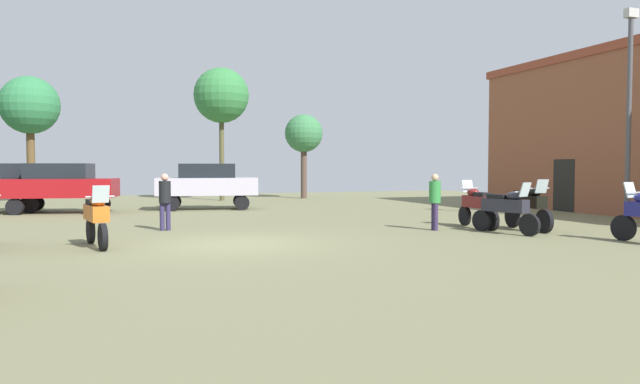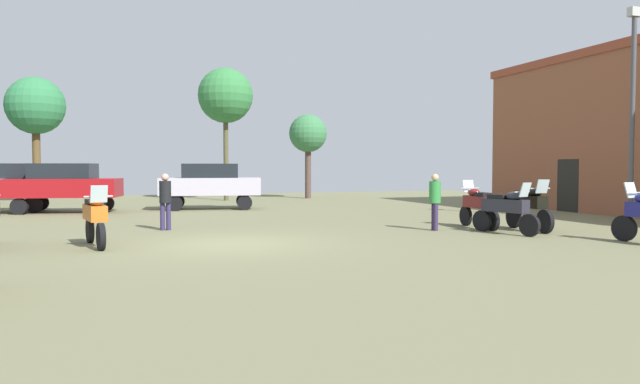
{
  "view_description": "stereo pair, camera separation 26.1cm",
  "coord_description": "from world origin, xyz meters",
  "px_view_note": "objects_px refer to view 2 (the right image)",
  "views": [
    {
      "loc": [
        -2.67,
        -13.73,
        1.89
      ],
      "look_at": [
        3.17,
        2.63,
        1.12
      ],
      "focal_mm": 32.39,
      "sensor_mm": 36.0,
      "label": 1
    },
    {
      "loc": [
        -2.42,
        -13.82,
        1.89
      ],
      "look_at": [
        3.17,
        2.63,
        1.12
      ],
      "focal_mm": 32.39,
      "sensor_mm": 36.0,
      "label": 2
    }
  ],
  "objects_px": {
    "motorcycle_8": "(506,208)",
    "motorcycle_2": "(529,205)",
    "motorcycle_9": "(95,216)",
    "car_2": "(210,183)",
    "tree_5": "(35,107)",
    "person_2": "(165,197)",
    "lamp_post": "(633,104)",
    "tree_4": "(226,96)",
    "motorcycle_5": "(478,205)",
    "car_1": "(64,184)",
    "tree_6": "(308,135)",
    "person_1": "(435,198)"
  },
  "relations": [
    {
      "from": "motorcycle_8",
      "to": "motorcycle_2",
      "type": "bearing_deg",
      "value": -174.15
    },
    {
      "from": "motorcycle_9",
      "to": "car_2",
      "type": "xyz_separation_m",
      "value": [
        4.23,
        11.03,
        0.46
      ]
    },
    {
      "from": "motorcycle_9",
      "to": "tree_5",
      "type": "relative_size",
      "value": 0.33
    },
    {
      "from": "car_2",
      "to": "person_2",
      "type": "height_order",
      "value": "car_2"
    },
    {
      "from": "motorcycle_2",
      "to": "lamp_post",
      "type": "relative_size",
      "value": 0.31
    },
    {
      "from": "motorcycle_2",
      "to": "person_2",
      "type": "relative_size",
      "value": 1.33
    },
    {
      "from": "tree_4",
      "to": "lamp_post",
      "type": "distance_m",
      "value": 20.14
    },
    {
      "from": "motorcycle_5",
      "to": "motorcycle_8",
      "type": "distance_m",
      "value": 1.56
    },
    {
      "from": "car_1",
      "to": "person_2",
      "type": "bearing_deg",
      "value": -145.07
    },
    {
      "from": "motorcycle_9",
      "to": "tree_6",
      "type": "height_order",
      "value": "tree_6"
    },
    {
      "from": "motorcycle_8",
      "to": "tree_6",
      "type": "height_order",
      "value": "tree_6"
    },
    {
      "from": "person_2",
      "to": "tree_5",
      "type": "distance_m",
      "value": 16.69
    },
    {
      "from": "tree_5",
      "to": "tree_4",
      "type": "bearing_deg",
      "value": -5.26
    },
    {
      "from": "tree_4",
      "to": "person_1",
      "type": "bearing_deg",
      "value": -79.17
    },
    {
      "from": "motorcycle_5",
      "to": "car_1",
      "type": "distance_m",
      "value": 16.26
    },
    {
      "from": "person_2",
      "to": "tree_5",
      "type": "bearing_deg",
      "value": -70.39
    },
    {
      "from": "motorcycle_8",
      "to": "person_2",
      "type": "relative_size",
      "value": 1.29
    },
    {
      "from": "tree_5",
      "to": "lamp_post",
      "type": "distance_m",
      "value": 27.05
    },
    {
      "from": "tree_6",
      "to": "person_2",
      "type": "bearing_deg",
      "value": -121.44
    },
    {
      "from": "motorcycle_8",
      "to": "person_1",
      "type": "xyz_separation_m",
      "value": [
        -1.42,
        1.4,
        0.26
      ]
    },
    {
      "from": "tree_4",
      "to": "lamp_post",
      "type": "bearing_deg",
      "value": -57.74
    },
    {
      "from": "motorcycle_2",
      "to": "tree_4",
      "type": "height_order",
      "value": "tree_4"
    },
    {
      "from": "lamp_post",
      "to": "motorcycle_9",
      "type": "bearing_deg",
      "value": -178.27
    },
    {
      "from": "person_2",
      "to": "lamp_post",
      "type": "bearing_deg",
      "value": 170.51
    },
    {
      "from": "motorcycle_8",
      "to": "car_2",
      "type": "bearing_deg",
      "value": -77.55
    },
    {
      "from": "motorcycle_2",
      "to": "car_2",
      "type": "xyz_separation_m",
      "value": [
        -7.62,
        11.52,
        0.43
      ]
    },
    {
      "from": "person_1",
      "to": "tree_6",
      "type": "distance_m",
      "value": 17.87
    },
    {
      "from": "motorcycle_8",
      "to": "person_2",
      "type": "distance_m",
      "value": 9.76
    },
    {
      "from": "car_2",
      "to": "person_1",
      "type": "height_order",
      "value": "car_2"
    },
    {
      "from": "motorcycle_5",
      "to": "person_2",
      "type": "bearing_deg",
      "value": 169.21
    },
    {
      "from": "car_1",
      "to": "tree_6",
      "type": "relative_size",
      "value": 0.92
    },
    {
      "from": "person_2",
      "to": "lamp_post",
      "type": "xyz_separation_m",
      "value": [
        14.92,
        -2.56,
        2.99
      ]
    },
    {
      "from": "person_1",
      "to": "tree_4",
      "type": "bearing_deg",
      "value": 22.55
    },
    {
      "from": "car_1",
      "to": "person_1",
      "type": "xyz_separation_m",
      "value": [
        10.91,
        -10.55,
        -0.2
      ]
    },
    {
      "from": "car_1",
      "to": "lamp_post",
      "type": "bearing_deg",
      "value": -108.28
    },
    {
      "from": "motorcycle_2",
      "to": "tree_6",
      "type": "height_order",
      "value": "tree_6"
    },
    {
      "from": "motorcycle_9",
      "to": "tree_6",
      "type": "xyz_separation_m",
      "value": [
        10.94,
        18.03,
        3.04
      ]
    },
    {
      "from": "car_1",
      "to": "tree_4",
      "type": "bearing_deg",
      "value": -38.34
    },
    {
      "from": "motorcycle_2",
      "to": "motorcycle_9",
      "type": "bearing_deg",
      "value": 2.08
    },
    {
      "from": "tree_5",
      "to": "motorcycle_9",
      "type": "bearing_deg",
      "value": -78.94
    },
    {
      "from": "motorcycle_2",
      "to": "tree_4",
      "type": "distance_m",
      "value": 19.53
    },
    {
      "from": "car_2",
      "to": "tree_5",
      "type": "distance_m",
      "value": 11.35
    },
    {
      "from": "tree_4",
      "to": "tree_6",
      "type": "bearing_deg",
      "value": 6.41
    },
    {
      "from": "motorcycle_5",
      "to": "lamp_post",
      "type": "bearing_deg",
      "value": 3.5
    },
    {
      "from": "car_1",
      "to": "motorcycle_8",
      "type": "bearing_deg",
      "value": -122.62
    },
    {
      "from": "tree_6",
      "to": "tree_5",
      "type": "bearing_deg",
      "value": 178.71
    },
    {
      "from": "person_1",
      "to": "tree_6",
      "type": "height_order",
      "value": "tree_6"
    },
    {
      "from": "motorcycle_9",
      "to": "lamp_post",
      "type": "xyz_separation_m",
      "value": [
        16.71,
        0.5,
        3.25
      ]
    },
    {
      "from": "person_1",
      "to": "car_2",
      "type": "bearing_deg",
      "value": 37.18
    },
    {
      "from": "tree_4",
      "to": "motorcycle_5",
      "type": "bearing_deg",
      "value": -74.02
    }
  ]
}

